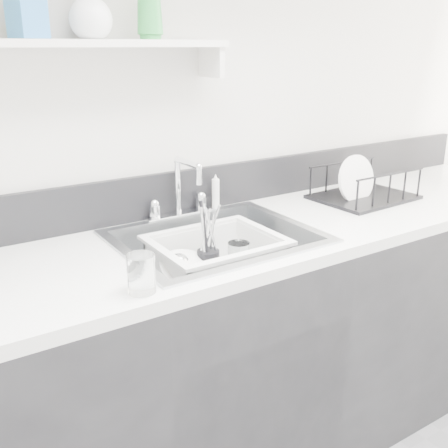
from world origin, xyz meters
TOP-DOWN VIEW (x-y plane):
  - counter_run at (0.00, 1.19)m, footprint 3.20×0.62m
  - backsplash at (0.00, 1.49)m, footprint 3.20×0.02m
  - sink at (0.00, 1.19)m, footprint 0.64×0.52m
  - faucet at (0.00, 1.44)m, footprint 0.26×0.18m
  - side_sprayer at (0.16, 1.44)m, footprint 0.03×0.03m
  - wall_shelf at (-0.35, 1.42)m, footprint 1.00×0.16m
  - wash_tub at (0.01, 1.20)m, footprint 0.48×0.42m
  - plate_stack at (-0.09, 1.17)m, footprint 0.28×0.27m
  - utensil_cup at (-0.01, 1.23)m, footprint 0.08×0.08m
  - ladle at (-0.07, 1.18)m, footprint 0.27×0.30m
  - tumbler_in_tub at (0.10, 1.20)m, footprint 0.08×0.08m
  - tumbler_counter at (-0.37, 0.95)m, footprint 0.09×0.09m
  - dish_rack at (0.75, 1.25)m, footprint 0.40×0.31m
  - bowl_small at (0.07, 1.14)m, footprint 0.13×0.13m
  - soap_bottle_b at (-0.47, 1.41)m, footprint 0.11×0.11m
  - soap_bottle_c at (-0.28, 1.42)m, footprint 0.15×0.15m
  - soap_bottle_d at (-0.11, 1.40)m, footprint 0.10×0.10m

SIDE VIEW (x-z plane):
  - counter_run at x=0.00m, z-range 0.00..0.92m
  - bowl_small at x=0.07m, z-range 0.77..0.80m
  - plate_stack at x=-0.09m, z-range 0.74..0.85m
  - ladle at x=-0.07m, z-range 0.77..0.85m
  - tumbler_in_tub at x=0.10m, z-range 0.77..0.88m
  - utensil_cup at x=-0.01m, z-range 0.70..0.95m
  - sink at x=0.00m, z-range 0.73..0.93m
  - wash_tub at x=0.01m, z-range 0.75..0.91m
  - tumbler_counter at x=-0.37m, z-range 0.92..1.02m
  - faucet at x=0.00m, z-range 0.87..1.09m
  - dish_rack at x=0.75m, z-range 0.92..1.06m
  - side_sprayer at x=0.16m, z-range 0.92..1.06m
  - backsplash at x=0.00m, z-range 0.92..1.08m
  - wall_shelf at x=-0.35m, z-range 1.45..1.57m
  - soap_bottle_c at x=-0.28m, z-range 1.53..1.69m
  - soap_bottle_b at x=-0.47m, z-range 1.53..1.72m
  - soap_bottle_d at x=-0.11m, z-range 1.53..1.74m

